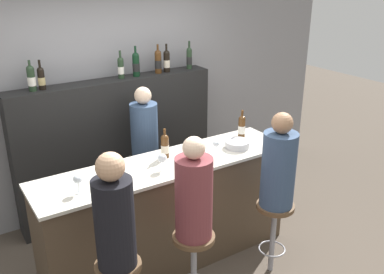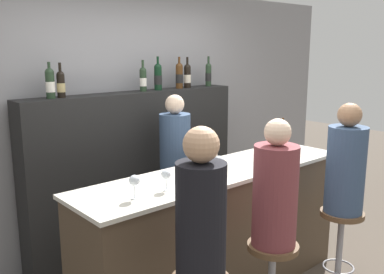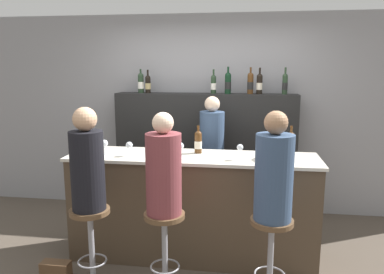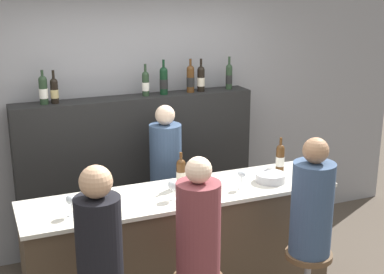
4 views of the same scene
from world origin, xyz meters
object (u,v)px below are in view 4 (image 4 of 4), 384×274
(wine_bottle_backbar_3, at_px, (164,80))
(guest_seated_left, at_px, (99,241))
(wine_bottle_counter_0, at_px, (181,172))
(wine_glass_2, at_px, (173,186))
(wine_bottle_backbar_2, at_px, (146,83))
(bartender, at_px, (166,196))
(guest_seated_right, at_px, (312,204))
(guest_seated_middle, at_px, (198,226))
(wine_bottle_backbar_0, at_px, (43,90))
(bar_stool_right, at_px, (307,273))
(wine_glass_1, at_px, (107,197))
(wine_glass_0, at_px, (71,200))
(wine_bottle_counter_1, at_px, (280,158))
(metal_bowl, at_px, (271,177))
(wine_bottle_backbar_4, at_px, (190,78))
(wine_bottle_backbar_5, at_px, (201,78))
(wine_glass_3, at_px, (242,175))
(wine_bottle_backbar_1, at_px, (54,90))
(wine_bottle_backbar_6, at_px, (229,76))

(wine_bottle_backbar_3, relative_size, guest_seated_left, 0.38)
(wine_bottle_counter_0, distance_m, wine_glass_2, 0.27)
(wine_bottle_backbar_2, xyz_separation_m, bartender, (0.03, -0.45, -0.97))
(wine_bottle_counter_0, bearing_deg, wine_bottle_backbar_2, 86.79)
(wine_glass_2, xyz_separation_m, guest_seated_right, (0.85, -0.56, -0.07))
(wine_glass_2, height_order, guest_seated_middle, guest_seated_middle)
(wine_bottle_backbar_0, height_order, wine_bottle_backbar_3, wine_bottle_backbar_3)
(bar_stool_right, bearing_deg, bartender, 114.03)
(wine_glass_1, relative_size, wine_glass_2, 0.92)
(wine_bottle_counter_0, xyz_separation_m, guest_seated_right, (0.70, -0.78, -0.07))
(wine_glass_0, distance_m, guest_seated_left, 0.56)
(guest_seated_middle, bearing_deg, bar_stool_right, -0.00)
(wine_bottle_counter_1, distance_m, metal_bowl, 0.28)
(wine_bottle_backbar_4, xyz_separation_m, wine_bottle_backbar_5, (0.11, 0.00, -0.01))
(wine_glass_3, bearing_deg, wine_bottle_backbar_1, 133.57)
(guest_seated_left, height_order, bar_stool_right, guest_seated_left)
(wine_glass_3, height_order, guest_seated_right, guest_seated_right)
(wine_bottle_counter_0, xyz_separation_m, wine_bottle_backbar_2, (0.06, 1.05, 0.53))
(wine_bottle_backbar_2, bearing_deg, wine_bottle_backbar_4, -0.00)
(wine_bottle_backbar_2, bearing_deg, wine_bottle_counter_1, -50.96)
(wine_bottle_backbar_6, xyz_separation_m, wine_glass_0, (-1.84, -1.27, -0.54))
(wine_bottle_counter_0, distance_m, wine_bottle_backbar_1, 1.41)
(wine_bottle_backbar_2, distance_m, wine_bottle_backbar_3, 0.18)
(wine_bottle_counter_1, relative_size, bartender, 0.19)
(wine_bottle_backbar_5, bearing_deg, guest_seated_right, -87.78)
(wine_bottle_backbar_0, relative_size, wine_bottle_backbar_3, 0.91)
(wine_bottle_backbar_0, xyz_separation_m, wine_bottle_backbar_1, (0.09, 0.00, -0.01))
(wine_bottle_backbar_6, relative_size, wine_glass_3, 2.18)
(wine_bottle_counter_0, bearing_deg, wine_bottle_backbar_0, 129.96)
(guest_seated_left, xyz_separation_m, guest_seated_middle, (0.66, 0.00, -0.02))
(bartender, bearing_deg, guest_seated_right, -65.97)
(wine_glass_0, distance_m, wine_glass_3, 1.33)
(wine_bottle_counter_0, relative_size, bartender, 0.18)
(wine_bottle_counter_1, distance_m, wine_bottle_backbar_1, 2.06)
(wine_bottle_counter_0, relative_size, wine_glass_0, 1.83)
(wine_bottle_backbar_3, relative_size, guest_seated_middle, 0.39)
(wine_bottle_counter_1, bearing_deg, wine_bottle_backbar_2, 129.04)
(wine_bottle_counter_1, xyz_separation_m, bar_stool_right, (-0.21, -0.78, -0.63))
(wine_bottle_backbar_2, distance_m, metal_bowl, 1.52)
(guest_seated_middle, bearing_deg, guest_seated_left, 180.00)
(wine_bottle_backbar_6, xyz_separation_m, bar_stool_right, (-0.24, -1.83, -1.17))
(wine_bottle_backbar_3, height_order, bar_stool_right, wine_bottle_backbar_3)
(wine_bottle_counter_0, height_order, wine_glass_0, wine_bottle_counter_0)
(wine_bottle_counter_1, bearing_deg, bartender, 144.16)
(wine_glass_2, xyz_separation_m, bartender, (0.24, 0.82, -0.43))
(wine_bottle_backbar_1, relative_size, guest_seated_right, 0.34)
(wine_bottle_backbar_1, bearing_deg, wine_bottle_backbar_4, -0.00)
(wine_glass_1, bearing_deg, guest_seated_middle, -50.18)
(wine_glass_0, xyz_separation_m, wine_glass_2, (0.76, 0.00, -0.00))
(wine_bottle_backbar_6, bearing_deg, wine_bottle_backbar_1, 180.00)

